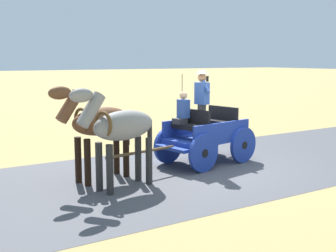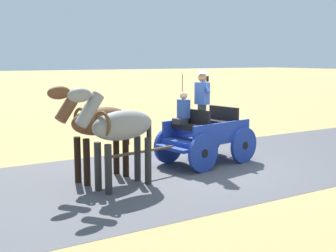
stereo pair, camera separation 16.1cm
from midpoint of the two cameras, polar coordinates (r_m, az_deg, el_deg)
The scene contains 5 objects.
ground_plane at distance 11.49m, azimuth 6.34°, elevation -5.36°, with size 200.00×200.00×0.00m, color tan.
road_surface at distance 11.49m, azimuth 6.34°, elevation -5.34°, with size 5.55×160.00×0.01m, color #4C4C51.
horse_drawn_carriage at distance 11.75m, azimuth 5.10°, elevation -0.96°, with size 1.80×4.51×2.50m.
horse_near_side at distance 9.39m, azimuth -5.88°, elevation -0.25°, with size 0.90×2.15×2.21m.
horse_off_side at distance 10.10m, azimuth -8.66°, elevation 0.32°, with size 0.90×2.15×2.21m.
Camera 2 is at (-8.86, 6.75, 2.77)m, focal length 47.17 mm.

